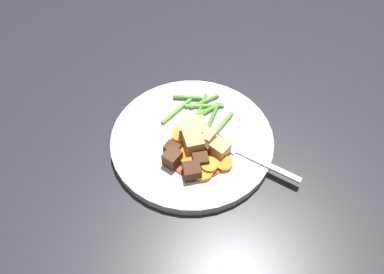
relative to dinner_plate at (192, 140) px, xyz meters
The scene contains 29 objects.
ground_plane 0.01m from the dinner_plate, ahead, with size 3.00×3.00×0.00m, color #26282D.
dinner_plate is the anchor object (origin of this frame).
stew_sauce 0.04m from the dinner_plate, 13.12° to the left, with size 0.11×0.11×0.00m, color #93381E.
carrot_slice_0 0.02m from the dinner_plate, 127.22° to the left, with size 0.03×0.03×0.01m, color orange.
carrot_slice_1 0.08m from the dinner_plate, 36.31° to the left, with size 0.03×0.03×0.01m, color orange.
carrot_slice_2 0.02m from the dinner_plate, 93.35° to the right, with size 0.03×0.03×0.01m, color orange.
carrot_slice_3 0.05m from the dinner_plate, 15.30° to the right, with size 0.03×0.03×0.01m, color orange.
carrot_slice_4 0.07m from the dinner_plate, 18.31° to the left, with size 0.03×0.03×0.01m, color orange.
carrot_slice_5 0.08m from the dinner_plate, ahead, with size 0.04×0.04×0.01m, color orange.
potato_chunk_0 0.03m from the dinner_plate, 162.25° to the right, with size 0.04×0.04×0.03m, color #E5CC7A.
potato_chunk_1 0.06m from the dinner_plate, 47.77° to the left, with size 0.03×0.03×0.03m, color #DBBC6B.
potato_chunk_2 0.03m from the dinner_plate, 64.26° to the left, with size 0.03×0.03×0.02m, color #E5CC7A.
potato_chunk_3 0.04m from the dinner_plate, ahead, with size 0.04×0.03×0.03m, color #DBBC6B.
meat_chunk_0 0.08m from the dinner_plate, ahead, with size 0.03×0.03×0.02m, color #4C2B19.
meat_chunk_1 0.06m from the dinner_plate, ahead, with size 0.03×0.02×0.02m, color #4C2B19.
meat_chunk_2 0.05m from the dinner_plate, 49.49° to the right, with size 0.02×0.02×0.02m, color #4C2B19.
meat_chunk_3 0.07m from the dinner_plate, 35.48° to the right, with size 0.03×0.02×0.03m, color #56331E.
meat_chunk_4 0.04m from the dinner_plate, 43.83° to the left, with size 0.03×0.02×0.02m, color #4C2B19.
green_bean_0 0.09m from the dinner_plate, 159.25° to the left, with size 0.01×0.01×0.06m, color #599E38.
green_bean_1 0.07m from the dinner_plate, 161.05° to the left, with size 0.01×0.01×0.06m, color #599E38.
green_bean_2 0.01m from the dinner_plate, 74.42° to the left, with size 0.01×0.01×0.05m, color #4C8E33.
green_bean_3 0.06m from the dinner_plate, 154.42° to the left, with size 0.01×0.01×0.08m, color #599E38.
green_bean_4 0.07m from the dinner_plate, 147.28° to the left, with size 0.01×0.01×0.05m, color #4C8E33.
green_bean_5 0.09m from the dinner_plate, behind, with size 0.01×0.01×0.05m, color #4C8E33.
green_bean_6 0.06m from the dinner_plate, 133.03° to the left, with size 0.01×0.01×0.07m, color #4C8E33.
green_bean_7 0.07m from the dinner_plate, 161.04° to the right, with size 0.01×0.01×0.08m, color #66AD42.
green_bean_8 0.06m from the dinner_plate, 107.85° to the left, with size 0.01×0.01×0.07m, color #66AD42.
green_bean_9 0.08m from the dinner_plate, 156.84° to the left, with size 0.01×0.01×0.07m, color #66AD42.
fork 0.10m from the dinner_plate, 61.09° to the left, with size 0.12×0.15×0.00m.
Camera 1 is at (0.42, -0.04, 0.55)m, focal length 36.07 mm.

